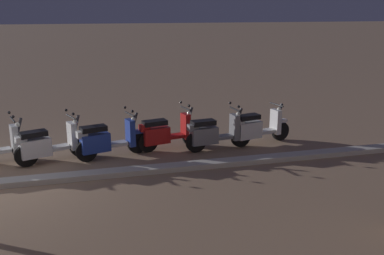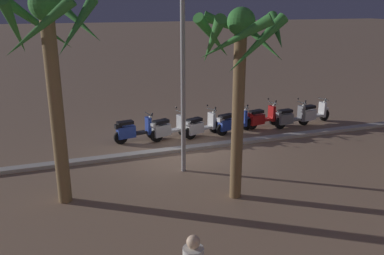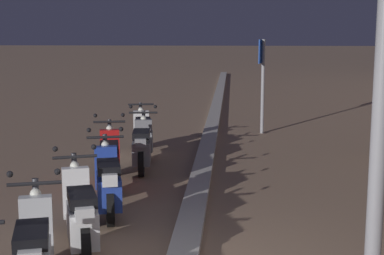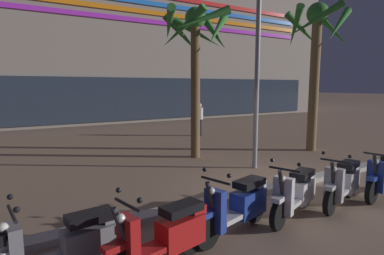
# 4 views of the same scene
# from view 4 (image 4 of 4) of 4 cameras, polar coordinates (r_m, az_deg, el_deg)

# --- Properties ---
(ground_plane) EXTENTS (200.00, 200.00, 0.00)m
(ground_plane) POSITION_cam_4_polar(r_m,az_deg,el_deg) (7.87, 17.52, -10.78)
(ground_plane) COLOR #93755B
(curb_strip) EXTENTS (60.00, 0.36, 0.12)m
(curb_strip) POSITION_cam_4_polar(r_m,az_deg,el_deg) (7.96, 16.62, -10.09)
(curb_strip) COLOR #BCB7AD
(curb_strip) RESTS_ON ground
(mall_facade_backdrop) EXTENTS (46.04, 15.91, 15.43)m
(mall_facade_backdrop) POSITION_cam_4_polar(r_m,az_deg,el_deg) (28.22, -26.76, 17.57)
(mall_facade_backdrop) COLOR gray
(mall_facade_backdrop) RESTS_ON ground
(scooter_grey_mid_front) EXTENTS (1.77, 0.57, 1.17)m
(scooter_grey_mid_front) POSITION_cam_4_polar(r_m,az_deg,el_deg) (4.45, -21.75, -19.55)
(scooter_grey_mid_front) COLOR black
(scooter_grey_mid_front) RESTS_ON ground
(scooter_red_mid_centre) EXTENTS (1.74, 0.67, 1.17)m
(scooter_red_mid_centre) POSITION_cam_4_polar(r_m,az_deg,el_deg) (4.44, -4.87, -19.11)
(scooter_red_mid_centre) COLOR black
(scooter_red_mid_centre) RESTS_ON ground
(scooter_blue_last_in_row) EXTENTS (1.78, 0.75, 1.17)m
(scooter_blue_last_in_row) POSITION_cam_4_polar(r_m,az_deg,el_deg) (5.41, 8.58, -13.96)
(scooter_blue_last_in_row) COLOR black
(scooter_blue_last_in_row) RESTS_ON ground
(scooter_white_lead_nearest) EXTENTS (1.73, 0.83, 1.17)m
(scooter_white_lead_nearest) POSITION_cam_4_polar(r_m,az_deg,el_deg) (6.29, 18.57, -11.27)
(scooter_white_lead_nearest) COLOR black
(scooter_white_lead_nearest) RESTS_ON ground
(scooter_silver_mid_rear) EXTENTS (1.75, 0.78, 1.17)m
(scooter_silver_mid_rear) POSITION_cam_4_polar(r_m,az_deg,el_deg) (7.25, 26.05, -9.05)
(scooter_silver_mid_rear) COLOR black
(scooter_silver_mid_rear) RESTS_ON ground
(palm_tree_mid_walkway) EXTENTS (2.39, 2.56, 5.44)m
(palm_tree_mid_walkway) POSITION_cam_4_polar(r_m,az_deg,el_deg) (12.62, 21.81, 14.19)
(palm_tree_mid_walkway) COLOR olive
(palm_tree_mid_walkway) RESTS_ON ground
(palm_tree_by_mall_entrance) EXTENTS (2.53, 2.52, 5.00)m
(palm_tree_by_mall_entrance) POSITION_cam_4_polar(r_m,az_deg,el_deg) (10.61, 0.61, 15.28)
(palm_tree_by_mall_entrance) COLOR brown
(palm_tree_by_mall_entrance) RESTS_ON ground
(pedestrian_strolling_near_curb) EXTENTS (0.45, 0.34, 1.62)m
(pedestrian_strolling_near_curb) POSITION_cam_4_polar(r_m,az_deg,el_deg) (15.28, 1.36, 1.65)
(pedestrian_strolling_near_curb) COLOR black
(pedestrian_strolling_near_curb) RESTS_ON ground
(street_lamp) EXTENTS (0.36, 0.36, 6.12)m
(street_lamp) POSITION_cam_4_polar(r_m,az_deg,el_deg) (9.38, 12.02, 15.64)
(street_lamp) COLOR #939399
(street_lamp) RESTS_ON ground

